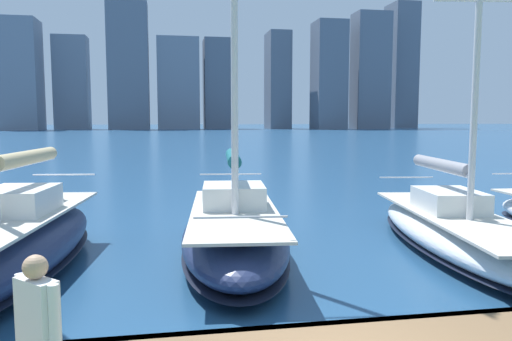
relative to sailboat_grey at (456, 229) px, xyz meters
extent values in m
cube|color=#473828|center=(5.38, 5.16, -0.03)|extent=(28.00, 0.16, 0.10)
cube|color=slate|center=(-75.31, -157.59, 21.29)|extent=(8.72, 11.29, 43.75)
cube|color=slate|center=(-59.69, -147.70, 18.49)|extent=(11.36, 8.76, 38.15)
cube|color=slate|center=(-44.67, -145.73, 16.67)|extent=(9.73, 10.49, 34.49)
cube|color=slate|center=(-30.28, -157.46, 15.71)|extent=(7.25, 11.87, 32.57)
cube|color=slate|center=(-9.35, -158.70, 14.34)|extent=(8.54, 11.32, 29.83)
cube|color=gray|center=(3.49, -155.59, 14.17)|extent=(13.41, 9.41, 29.50)
cube|color=slate|center=(19.02, -152.32, 19.16)|extent=(12.51, 7.43, 39.48)
cube|color=gray|center=(37.21, -158.28, 14.19)|extent=(10.41, 8.17, 29.54)
cube|color=gray|center=(50.22, -149.52, 15.84)|extent=(11.05, 11.24, 32.85)
ellipsoid|color=silver|center=(0.01, 0.05, -0.13)|extent=(3.58, 9.02, 0.91)
ellipsoid|color=black|center=(0.01, 0.05, -0.38)|extent=(3.60, 9.07, 0.10)
cube|color=beige|center=(0.01, 0.05, 0.36)|extent=(3.01, 7.92, 0.06)
cube|color=silver|center=(-0.07, -0.48, 0.66)|extent=(1.69, 2.11, 0.55)
cylinder|color=silver|center=(0.10, 0.70, 4.68)|extent=(0.16, 0.16, 8.59)
cylinder|color=silver|center=(0.10, 0.70, 5.54)|extent=(2.13, 0.35, 0.05)
cylinder|color=silver|center=(-0.16, -1.13, 1.44)|extent=(0.63, 3.67, 0.12)
cylinder|color=gray|center=(-0.16, -1.13, 1.56)|extent=(0.79, 3.40, 0.32)
cylinder|color=silver|center=(-0.54, -3.87, 0.88)|extent=(1.78, 0.29, 0.04)
ellipsoid|color=navy|center=(5.73, -0.13, 0.01)|extent=(3.19, 7.51, 1.18)
ellipsoid|color=black|center=(5.73, -0.13, -0.31)|extent=(3.20, 7.55, 0.10)
cube|color=beige|center=(5.73, -0.13, 0.63)|extent=(2.66, 6.59, 0.06)
cube|color=silver|center=(5.69, -0.57, 0.94)|extent=(1.64, 1.75, 0.55)
cylinder|color=silver|center=(5.64, -1.11, 1.71)|extent=(0.42, 3.06, 0.12)
cylinder|color=#19606B|center=(5.64, -1.11, 1.83)|extent=(0.60, 2.84, 0.32)
cylinder|color=silver|center=(6.07, 3.21, 1.15)|extent=(1.60, 0.20, 0.04)
cylinder|color=silver|center=(5.41, -3.40, 1.15)|extent=(1.85, 0.22, 0.04)
ellipsoid|color=navy|center=(10.57, 0.42, 0.06)|extent=(3.15, 8.24, 1.28)
ellipsoid|color=black|center=(10.57, 0.42, -0.29)|extent=(3.17, 8.29, 0.10)
cube|color=beige|center=(10.57, 0.42, 0.73)|extent=(2.64, 7.24, 0.06)
cube|color=silver|center=(10.52, -0.06, 1.04)|extent=(1.55, 1.91, 0.55)
cylinder|color=silver|center=(10.45, -0.66, 1.81)|extent=(0.50, 3.37, 0.12)
cylinder|color=#C6B284|center=(10.45, -0.66, 1.93)|extent=(0.67, 3.12, 0.32)
cylinder|color=silver|center=(10.17, -3.18, 1.25)|extent=(1.69, 0.23, 0.04)
cube|color=white|center=(8.43, 6.98, 1.11)|extent=(0.44, 0.44, 0.63)
cylinder|color=white|center=(8.25, 7.16, 1.13)|extent=(0.09, 0.09, 0.58)
cylinder|color=white|center=(8.61, 6.80, 1.13)|extent=(0.09, 0.09, 0.58)
sphere|color=tan|center=(8.43, 6.98, 1.53)|extent=(0.22, 0.22, 0.22)
camera|label=1|loc=(7.27, 11.49, 2.82)|focal=35.00mm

